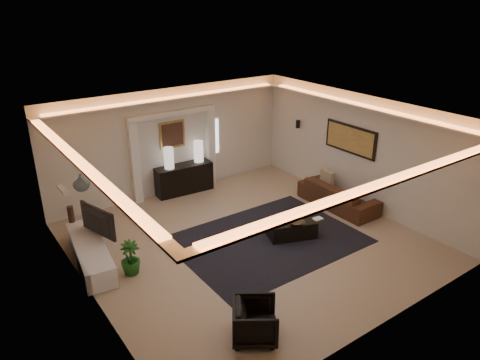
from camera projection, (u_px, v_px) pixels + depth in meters
floor at (248, 242)px, 10.11m from camera, size 7.00×7.00×0.00m
ceiling at (249, 116)px, 8.99m from camera, size 7.00×7.00×0.00m
wall_back at (172, 141)px, 12.18m from camera, size 7.00×0.00×7.00m
wall_front at (383, 255)px, 6.92m from camera, size 7.00×0.00×7.00m
wall_left at (84, 228)px, 7.68m from camera, size 0.00×7.00×7.00m
wall_right at (359, 151)px, 11.42m from camera, size 0.00×7.00×7.00m
cove_soffit at (249, 129)px, 9.10m from camera, size 7.00×7.00×0.04m
daylight_slit at (215, 136)px, 12.93m from camera, size 0.25×0.03×1.00m
area_rug at (268, 240)px, 10.17m from camera, size 4.00×3.00×0.01m
pilaster_left at (135, 163)px, 11.63m from camera, size 0.22×0.20×2.20m
pilaster_right at (210, 147)px, 12.86m from camera, size 0.22×0.20×2.20m
alcove_header at (172, 113)px, 11.80m from camera, size 2.52×0.20×0.12m
painting_frame at (172, 134)px, 12.08m from camera, size 0.74×0.04×0.74m
painting_canvas at (173, 135)px, 12.07m from camera, size 0.62×0.02×0.62m
art_panel_frame at (350, 139)px, 11.53m from camera, size 0.04×1.64×0.74m
art_panel_gold at (350, 139)px, 11.52m from camera, size 0.02×1.50×0.62m
wall_sconce at (298, 124)px, 12.92m from camera, size 0.12×0.12×0.22m
wall_niche at (63, 190)px, 8.69m from camera, size 0.10×0.55×0.04m
console at (184, 179)px, 12.49m from camera, size 1.63×0.61×0.80m
lamp_left at (169, 158)px, 12.00m from camera, size 0.28×0.28×0.58m
lamp_right at (199, 152)px, 12.49m from camera, size 0.34×0.34×0.60m
media_ledge at (90, 253)px, 9.25m from camera, size 0.88×2.37×0.43m
tv at (93, 222)px, 9.34m from camera, size 1.09×0.44×0.63m
figurine at (71, 214)px, 9.97m from camera, size 0.14×0.14×0.37m
ginger_jar at (81, 182)px, 8.56m from camera, size 0.34×0.34×0.33m
plant at (130, 258)px, 8.84m from camera, size 0.45×0.45×0.70m
sofa at (338, 195)px, 11.66m from camera, size 2.19×0.86×0.64m
throw_blanket at (352, 196)px, 11.05m from camera, size 0.48×0.40×0.05m
throw_pillow at (327, 178)px, 12.11m from camera, size 0.16×0.44×0.43m
coffee_table at (291, 228)px, 10.25m from camera, size 1.20×0.92×0.40m
bowl at (297, 222)px, 10.00m from camera, size 0.41×0.41×0.08m
magazine at (318, 218)px, 10.23m from camera, size 0.23×0.17×0.03m
armchair at (255, 321)px, 7.17m from camera, size 1.00×0.99×0.66m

